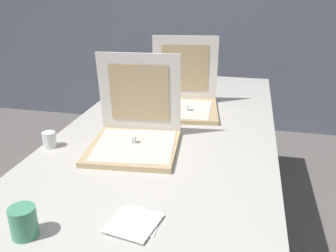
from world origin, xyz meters
The scene contains 7 objects.
table centered at (0.00, 0.56, 0.70)m, with size 0.99×2.05×0.74m.
pizza_box_front centered at (-0.10, 0.29, 0.80)m, with size 0.40×0.40×0.38m.
pizza_box_middle centered at (0.02, 0.80, 0.80)m, with size 0.41×0.41×0.38m.
cup_white_mid centered at (-0.32, 0.65, 0.78)m, with size 0.06×0.06×0.07m, color white.
cup_white_near_left centered at (-0.45, 0.21, 0.78)m, with size 0.06×0.06×0.07m, color white.
cup_printed_front centered at (-0.22, -0.33, 0.79)m, with size 0.07×0.07×0.09m, color #4C9E75.
napkin_pile centered at (0.06, -0.21, 0.75)m, with size 0.16×0.17×0.01m.
Camera 1 is at (0.35, -1.04, 1.41)m, focal length 38.71 mm.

